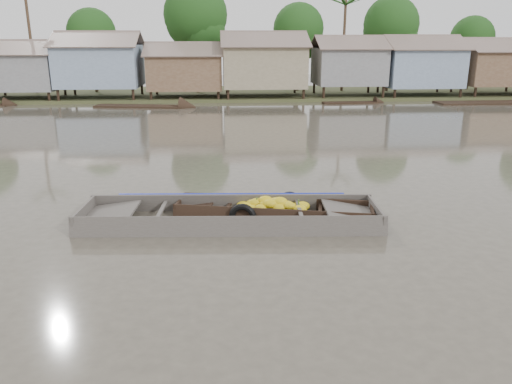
{
  "coord_description": "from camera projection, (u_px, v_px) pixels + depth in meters",
  "views": [
    {
      "loc": [
        -1.14,
        -11.98,
        4.65
      ],
      "look_at": [
        -0.22,
        0.63,
        0.8
      ],
      "focal_mm": 35.0,
      "sensor_mm": 36.0,
      "label": 1
    }
  ],
  "objects": [
    {
      "name": "banana_boat",
      "position": [
        271.0,
        210.0,
        13.79
      ],
      "size": [
        5.56,
        2.45,
        0.78
      ],
      "rotation": [
        0.0,
        0.0,
        -0.22
      ],
      "color": "black",
      "rests_on": "ground"
    },
    {
      "name": "viewer_boat",
      "position": [
        231.0,
        220.0,
        13.28
      ],
      "size": [
        7.99,
        2.53,
        0.63
      ],
      "rotation": [
        0.0,
        0.0,
        -0.06
      ],
      "color": "#443E39",
      "rests_on": "ground"
    },
    {
      "name": "riverbank",
      "position": [
        267.0,
        60.0,
        42.57
      ],
      "size": [
        120.0,
        12.47,
        10.22
      ],
      "color": "#384723",
      "rests_on": "ground"
    },
    {
      "name": "ground",
      "position": [
        266.0,
        229.0,
        12.86
      ],
      "size": [
        120.0,
        120.0,
        0.0
      ],
      "primitive_type": "plane",
      "color": "#474136",
      "rests_on": "ground"
    },
    {
      "name": "distant_boats",
      "position": [
        359.0,
        108.0,
        36.0
      ],
      "size": [
        49.63,
        15.59,
        0.35
      ],
      "color": "black",
      "rests_on": "ground"
    }
  ]
}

